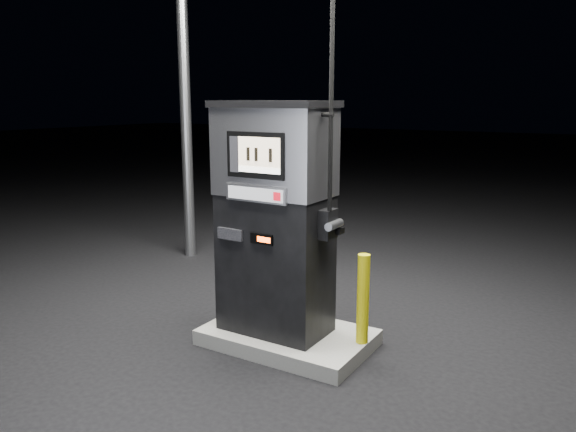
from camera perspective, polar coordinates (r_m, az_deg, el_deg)
The scene contains 5 objects.
ground at distance 5.72m, azimuth -0.01°, elevation -12.89°, with size 80.00×80.00×0.00m, color black.
pump_island at distance 5.69m, azimuth -0.01°, elevation -12.20°, with size 1.60×1.00×0.15m, color slate.
fuel_dispenser at distance 5.34m, azimuth -1.30°, elevation -0.06°, with size 1.22×0.67×4.62m.
bollard_left at distance 5.68m, azimuth -5.95°, elevation -5.98°, with size 0.14×0.14×1.02m, color #D2C80B.
bollard_right at distance 5.29m, azimuth 7.62°, elevation -8.36°, with size 0.11×0.11×0.85m, color #D2C80B.
Camera 1 is at (2.71, -4.44, 2.38)m, focal length 35.00 mm.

